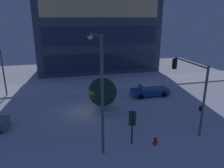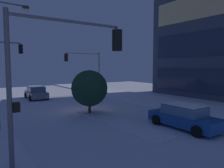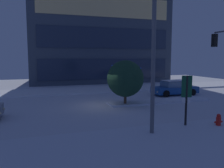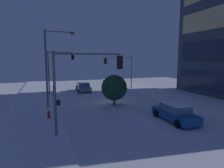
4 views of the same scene
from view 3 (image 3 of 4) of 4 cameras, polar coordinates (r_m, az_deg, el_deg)
ground at (r=18.37m, az=-0.52°, el=-5.33°), size 52.00×52.00×0.00m
curb_strip_near at (r=10.63m, az=14.72°, el=-14.08°), size 52.00×5.20×0.14m
curb_strip_far at (r=26.76m, az=-6.34°, el=-1.48°), size 52.00×5.20×0.14m
median_strip at (r=20.22m, az=11.63°, el=-4.17°), size 9.00×1.80×0.14m
office_tower_main at (r=39.47m, az=-3.92°, el=20.04°), size 21.01×11.47×26.03m
car_far at (r=24.28m, az=15.20°, el=-0.95°), size 4.69×2.02×1.49m
street_lamp_arched at (r=11.87m, az=8.04°, el=14.43°), size 0.64×3.20×8.39m
fire_hydrant at (r=13.86m, az=24.78°, el=-8.30°), size 0.48×0.26×0.77m
parking_info_sign at (r=12.96m, az=17.90°, el=-2.57°), size 0.55×0.21×2.83m
decorated_tree_median at (r=18.24m, az=3.30°, el=1.33°), size 2.90×2.90×3.58m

